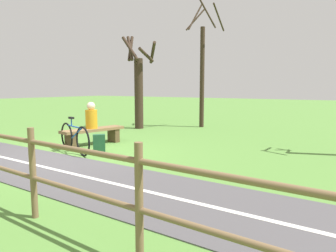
{
  "coord_description": "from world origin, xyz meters",
  "views": [
    {
      "loc": [
        4.95,
        6.14,
        1.66
      ],
      "look_at": [
        -0.68,
        2.44,
        0.81
      ],
      "focal_mm": 32.72,
      "sensor_mm": 36.0,
      "label": 1
    }
  ],
  "objects_px": {
    "bench": "(93,133)",
    "tree_by_path": "(202,69)",
    "bicycle": "(74,138)",
    "person_seated": "(91,117)",
    "backpack": "(99,144)",
    "tree_far_left": "(139,85)"
  },
  "relations": [
    {
      "from": "bicycle",
      "to": "tree_far_left",
      "type": "bearing_deg",
      "value": 125.75
    },
    {
      "from": "person_seated",
      "to": "bicycle",
      "type": "distance_m",
      "value": 1.17
    },
    {
      "from": "tree_far_left",
      "to": "backpack",
      "type": "bearing_deg",
      "value": 26.13
    },
    {
      "from": "bench",
      "to": "person_seated",
      "type": "bearing_deg",
      "value": -0.0
    },
    {
      "from": "bench",
      "to": "tree_far_left",
      "type": "distance_m",
      "value": 3.99
    },
    {
      "from": "bench",
      "to": "bicycle",
      "type": "xyz_separation_m",
      "value": [
        1.04,
        0.43,
        0.05
      ]
    },
    {
      "from": "backpack",
      "to": "tree_by_path",
      "type": "bearing_deg",
      "value": -178.53
    },
    {
      "from": "bench",
      "to": "tree_by_path",
      "type": "distance_m",
      "value": 5.83
    },
    {
      "from": "bicycle",
      "to": "tree_by_path",
      "type": "bearing_deg",
      "value": 103.79
    },
    {
      "from": "bench",
      "to": "tree_far_left",
      "type": "height_order",
      "value": "tree_far_left"
    },
    {
      "from": "bench",
      "to": "tree_far_left",
      "type": "xyz_separation_m",
      "value": [
        -3.55,
        -1.15,
        1.41
      ]
    },
    {
      "from": "person_seated",
      "to": "tree_by_path",
      "type": "relative_size",
      "value": 0.15
    },
    {
      "from": "backpack",
      "to": "person_seated",
      "type": "bearing_deg",
      "value": -123.71
    },
    {
      "from": "tree_by_path",
      "to": "tree_far_left",
      "type": "height_order",
      "value": "tree_by_path"
    },
    {
      "from": "backpack",
      "to": "bench",
      "type": "bearing_deg",
      "value": -125.81
    },
    {
      "from": "bench",
      "to": "tree_by_path",
      "type": "xyz_separation_m",
      "value": [
        -5.39,
        0.77,
        2.08
      ]
    },
    {
      "from": "person_seated",
      "to": "bench",
      "type": "bearing_deg",
      "value": 180.0
    },
    {
      "from": "bicycle",
      "to": "backpack",
      "type": "height_order",
      "value": "bicycle"
    },
    {
      "from": "bicycle",
      "to": "tree_far_left",
      "type": "xyz_separation_m",
      "value": [
        -4.59,
        -1.58,
        1.36
      ]
    },
    {
      "from": "backpack",
      "to": "tree_by_path",
      "type": "distance_m",
      "value": 6.44
    },
    {
      "from": "backpack",
      "to": "tree_far_left",
      "type": "bearing_deg",
      "value": -153.87
    },
    {
      "from": "tree_by_path",
      "to": "person_seated",
      "type": "bearing_deg",
      "value": -8.1
    }
  ]
}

